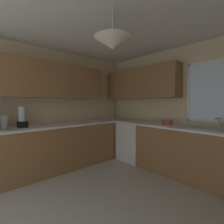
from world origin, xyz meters
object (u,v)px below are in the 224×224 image
at_px(bowl, 167,122).
at_px(blender_appliance, 22,118).
at_px(dishwasher, 134,141).
at_px(sink_assembly, 215,129).
at_px(kettle, 3,122).

xyz_separation_m(bowl, blender_appliance, (-1.50, -2.24, 0.12)).
bearing_deg(blender_appliance, dishwasher, 73.35).
distance_m(dishwasher, bowl, 0.99).
relative_size(sink_assembly, blender_appliance, 1.84).
xyz_separation_m(sink_assembly, bowl, (-0.84, -0.01, 0.03)).
bearing_deg(dishwasher, kettle, -104.42).
xyz_separation_m(dishwasher, sink_assembly, (1.68, 0.04, 0.49)).
relative_size(bowl, blender_appliance, 0.55).
distance_m(dishwasher, kettle, 2.64).
height_order(dishwasher, blender_appliance, blender_appliance).
bearing_deg(kettle, sink_assembly, 47.48).
height_order(kettle, bowl, kettle).
distance_m(dishwasher, blender_appliance, 2.39).
distance_m(sink_assembly, blender_appliance, 3.24).
distance_m(kettle, blender_appliance, 0.29).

